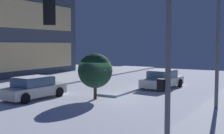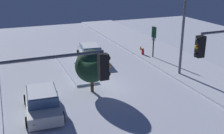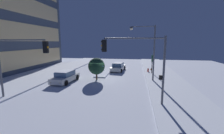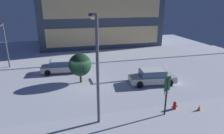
{
  "view_description": "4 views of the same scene",
  "coord_description": "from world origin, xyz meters",
  "px_view_note": "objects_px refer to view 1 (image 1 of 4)",
  "views": [
    {
      "loc": [
        -16.87,
        -10.35,
        3.71
      ],
      "look_at": [
        1.17,
        -0.15,
        2.09
      ],
      "focal_mm": 47.91,
      "sensor_mm": 36.0,
      "label": 1
    },
    {
      "loc": [
        -17.75,
        5.97,
        8.28
      ],
      "look_at": [
        0.02,
        -1.26,
        1.56
      ],
      "focal_mm": 44.95,
      "sensor_mm": 36.0,
      "label": 2
    },
    {
      "loc": [
        -20.18,
        -5.09,
        5.25
      ],
      "look_at": [
        -0.6,
        -1.87,
        1.93
      ],
      "focal_mm": 24.14,
      "sensor_mm": 36.0,
      "label": 3
    },
    {
      "loc": [
        -1.87,
        -18.83,
        8.01
      ],
      "look_at": [
        2.79,
        -1.02,
        1.87
      ],
      "focal_mm": 31.48,
      "sensor_mm": 36.0,
      "label": 4
    }
  ],
  "objects_px": {
    "car_far": "(33,88)",
    "street_lamp_arched": "(201,23)",
    "car_near": "(162,79)",
    "traffic_light_corner_near_left": "(111,35)",
    "decorated_tree_median": "(95,71)"
  },
  "relations": [
    {
      "from": "street_lamp_arched",
      "to": "car_far",
      "type": "bearing_deg",
      "value": 17.92
    },
    {
      "from": "car_far",
      "to": "traffic_light_corner_near_left",
      "type": "distance_m",
      "value": 11.42
    },
    {
      "from": "car_near",
      "to": "traffic_light_corner_near_left",
      "type": "xyz_separation_m",
      "value": [
        -14.66,
        -3.42,
        3.28
      ]
    },
    {
      "from": "street_lamp_arched",
      "to": "decorated_tree_median",
      "type": "height_order",
      "value": "street_lamp_arched"
    },
    {
      "from": "car_far",
      "to": "street_lamp_arched",
      "type": "bearing_deg",
      "value": 107.03
    },
    {
      "from": "car_far",
      "to": "traffic_light_corner_near_left",
      "type": "bearing_deg",
      "value": 62.69
    },
    {
      "from": "traffic_light_corner_near_left",
      "to": "street_lamp_arched",
      "type": "distance_m",
      "value": 8.24
    },
    {
      "from": "car_near",
      "to": "traffic_light_corner_near_left",
      "type": "relative_size",
      "value": 0.85
    },
    {
      "from": "car_near",
      "to": "traffic_light_corner_near_left",
      "type": "bearing_deg",
      "value": -160.24
    },
    {
      "from": "car_far",
      "to": "traffic_light_corner_near_left",
      "type": "xyz_separation_m",
      "value": [
        -5.72,
        -9.32,
        3.28
      ]
    },
    {
      "from": "street_lamp_arched",
      "to": "traffic_light_corner_near_left",
      "type": "bearing_deg",
      "value": 86.75
    },
    {
      "from": "car_far",
      "to": "street_lamp_arched",
      "type": "xyz_separation_m",
      "value": [
        2.39,
        -10.51,
        4.15
      ]
    },
    {
      "from": "car_near",
      "to": "decorated_tree_median",
      "type": "distance_m",
      "value": 7.47
    },
    {
      "from": "car_far",
      "to": "car_near",
      "type": "bearing_deg",
      "value": 150.77
    },
    {
      "from": "traffic_light_corner_near_left",
      "to": "decorated_tree_median",
      "type": "bearing_deg",
      "value": -53.82
    }
  ]
}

